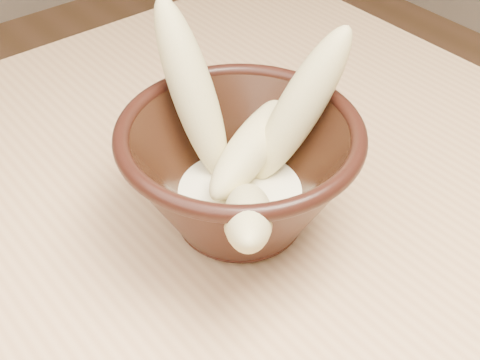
{
  "coord_description": "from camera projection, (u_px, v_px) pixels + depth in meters",
  "views": [
    {
      "loc": [
        -0.08,
        -0.36,
        1.18
      ],
      "look_at": [
        0.19,
        -0.02,
        0.81
      ],
      "focal_mm": 50.0,
      "sensor_mm": 36.0,
      "label": 1
    }
  ],
  "objects": [
    {
      "name": "banana_across",
      "position": [
        253.0,
        145.0,
        0.59
      ],
      "size": [
        0.15,
        0.09,
        0.05
      ],
      "primitive_type": "ellipsoid",
      "rotation": [
        1.46,
        0.0,
        1.97
      ],
      "color": "#CDBE79",
      "rests_on": "bowl"
    },
    {
      "name": "banana_right",
      "position": [
        301.0,
        106.0,
        0.57
      ],
      "size": [
        0.12,
        0.06,
        0.15
      ],
      "primitive_type": "ellipsoid",
      "rotation": [
        0.59,
        0.0,
        1.42
      ],
      "color": "#CDBE79",
      "rests_on": "bowl"
    },
    {
      "name": "milk_puddle",
      "position": [
        240.0,
        196.0,
        0.59
      ],
      "size": [
        0.12,
        0.12,
        0.02
      ],
      "primitive_type": "cylinder",
      "color": "#FFF7CD",
      "rests_on": "bowl"
    },
    {
      "name": "banana_front",
      "position": [
        248.0,
        215.0,
        0.51
      ],
      "size": [
        0.12,
        0.14,
        0.1
      ],
      "primitive_type": "ellipsoid",
      "rotation": [
        1.08,
        0.0,
        -0.68
      ],
      "color": "#CDBE79",
      "rests_on": "bowl"
    },
    {
      "name": "banana_upright",
      "position": [
        192.0,
        89.0,
        0.58
      ],
      "size": [
        0.04,
        0.12,
        0.16
      ],
      "primitive_type": "ellipsoid",
      "rotation": [
        0.55,
        0.0,
        3.09
      ],
      "color": "#CDBE79",
      "rests_on": "bowl"
    },
    {
      "name": "bowl",
      "position": [
        240.0,
        171.0,
        0.57
      ],
      "size": [
        0.21,
        0.21,
        0.11
      ],
      "rotation": [
        0.0,
        0.0,
        -0.02
      ],
      "color": "black",
      "rests_on": "table"
    }
  ]
}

